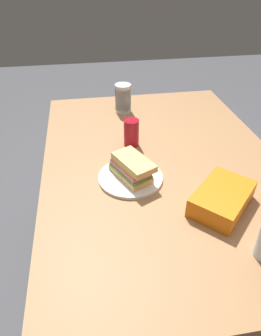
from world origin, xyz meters
TOP-DOWN VIEW (x-y plane):
  - ground_plane at (0.00, 0.00)m, footprint 8.00×8.00m
  - dining_table at (0.00, 0.00)m, footprint 1.40×0.97m
  - paper_plate at (0.10, -0.15)m, footprint 0.25×0.25m
  - sandwich at (0.10, -0.15)m, footprint 0.20×0.16m
  - soda_can_red at (-0.14, -0.11)m, footprint 0.07×0.07m
  - chip_bag at (0.30, 0.13)m, footprint 0.27×0.27m
  - plastic_cup_stack at (-0.49, -0.09)m, footprint 0.08×0.08m

SIDE VIEW (x-z plane):
  - ground_plane at x=0.00m, z-range 0.00..0.00m
  - dining_table at x=0.00m, z-range 0.29..1.06m
  - paper_plate at x=0.10m, z-range 0.78..0.79m
  - chip_bag at x=0.30m, z-range 0.78..0.85m
  - sandwich at x=0.10m, z-range 0.79..0.87m
  - soda_can_red at x=-0.14m, z-range 0.78..0.90m
  - plastic_cup_stack at x=-0.49m, z-range 0.78..0.93m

